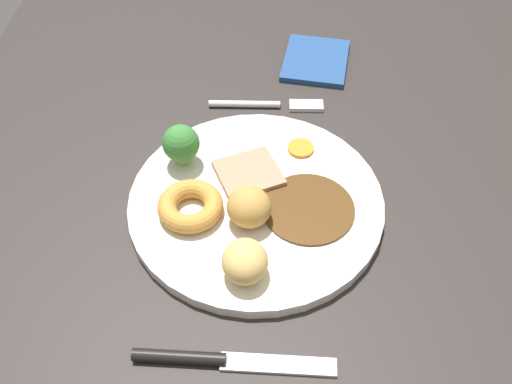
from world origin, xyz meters
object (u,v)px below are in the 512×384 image
object	(u,v)px
dinner_plate	(256,202)
folded_napkin	(316,60)
yorkshire_pudding	(190,206)
broccoli_floret	(181,144)
roast_potato_left	(245,261)
knife	(216,360)
meat_slice_main	(249,171)
carrot_coin_front	(301,148)
fork	(270,105)
roast_potato_right	(249,207)

from	to	relation	value
dinner_plate	folded_napkin	xyz separation A→B (cm)	(-27.76, 7.17, -0.30)
yorkshire_pudding	broccoli_floret	world-z (taller)	broccoli_floret
dinner_plate	folded_napkin	size ratio (longest dim) A/B	2.58
roast_potato_left	knife	world-z (taller)	roast_potato_left
meat_slice_main	carrot_coin_front	bearing A→B (deg)	125.96
roast_potato_left	folded_napkin	distance (cm)	38.50
meat_slice_main	knife	distance (cm)	22.47
fork	roast_potato_right	bearing A→B (deg)	-96.08
yorkshire_pudding	folded_napkin	xyz separation A→B (cm)	(-30.19, 14.10, -2.04)
dinner_plate	yorkshire_pudding	bearing A→B (deg)	-70.70
roast_potato_right	folded_napkin	distance (cm)	31.98
roast_potato_right	folded_napkin	xyz separation A→B (cm)	(-30.88, 7.72, -3.10)
yorkshire_pudding	dinner_plate	bearing A→B (deg)	109.30
meat_slice_main	folded_napkin	distance (cm)	25.47
dinner_plate	broccoli_floret	bearing A→B (deg)	-120.45
carrot_coin_front	yorkshire_pudding	bearing A→B (deg)	-48.64
carrot_coin_front	knife	distance (cm)	27.79
folded_napkin	meat_slice_main	bearing A→B (deg)	-18.82
roast_potato_right	carrot_coin_front	distance (cm)	12.57
yorkshire_pudding	folded_napkin	bearing A→B (deg)	154.97
dinner_plate	roast_potato_left	bearing A→B (deg)	-3.14
dinner_plate	yorkshire_pudding	size ratio (longest dim) A/B	4.00
dinner_plate	knife	xyz separation A→B (cm)	(18.69, -2.63, -0.25)
dinner_plate	carrot_coin_front	xyz separation A→B (cm)	(-8.03, 4.95, 0.91)
roast_potato_left	knife	xyz separation A→B (cm)	(8.84, -2.09, -2.90)
roast_potato_right	fork	distance (cm)	20.81
roast_potato_left	yorkshire_pudding	bearing A→B (deg)	-139.28
meat_slice_main	fork	bearing A→B (deg)	171.91
dinner_plate	meat_slice_main	xyz separation A→B (cm)	(-3.69, -1.04, 1.10)
yorkshire_pudding	folded_napkin	world-z (taller)	yorkshire_pudding
carrot_coin_front	roast_potato_right	bearing A→B (deg)	-26.28
meat_slice_main	roast_potato_right	world-z (taller)	roast_potato_right
dinner_plate	roast_potato_right	size ratio (longest dim) A/B	5.98
folded_napkin	knife	bearing A→B (deg)	-11.91
broccoli_floret	folded_napkin	xyz separation A→B (cm)	(-22.54, 16.04, -3.87)
dinner_plate	carrot_coin_front	world-z (taller)	carrot_coin_front
roast_potato_left	fork	xyz separation A→B (cm)	(-27.26, 1.45, -2.96)
meat_slice_main	carrot_coin_front	world-z (taller)	meat_slice_main
roast_potato_right	broccoli_floret	world-z (taller)	broccoli_floret
meat_slice_main	folded_napkin	world-z (taller)	meat_slice_main
roast_potato_left	broccoli_floret	bearing A→B (deg)	-151.06
carrot_coin_front	fork	xyz separation A→B (cm)	(-9.38, -4.03, -1.22)
yorkshire_pudding	roast_potato_right	xyz separation A→B (cm)	(0.69, 6.37, 1.06)
carrot_coin_front	folded_napkin	size ratio (longest dim) A/B	0.29
knife	folded_napkin	distance (cm)	47.47
meat_slice_main	broccoli_floret	xyz separation A→B (cm)	(-1.53, -7.83, 2.47)
yorkshire_pudding	folded_napkin	size ratio (longest dim) A/B	0.65
roast_potato_left	dinner_plate	bearing A→B (deg)	176.86
fork	knife	world-z (taller)	knife
dinner_plate	knife	distance (cm)	18.87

